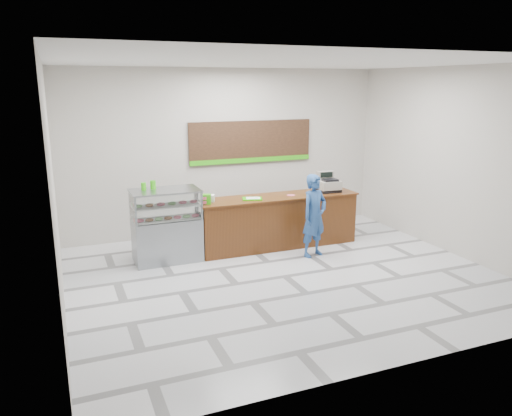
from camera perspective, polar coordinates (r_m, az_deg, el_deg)
name	(u,v)px	position (r m, az deg, el deg)	size (l,w,h in m)	color
floor	(285,276)	(8.54, 3.37, -7.81)	(7.00, 7.00, 0.00)	silver
back_wall	(227,152)	(10.81, -3.35, 6.43)	(7.00, 7.00, 0.00)	beige
ceiling	(289,62)	(7.94, 3.74, 16.36)	(7.00, 7.00, 0.00)	silver
sales_counter	(277,221)	(9.93, 2.46, -1.51)	(3.26, 0.76, 1.03)	#5B2B10
display_case	(166,225)	(9.22, -10.20, -1.92)	(1.22, 0.72, 1.33)	gray
menu_board	(251,142)	(10.94, -0.54, 7.51)	(2.80, 0.06, 0.90)	black
cash_register	(328,184)	(10.29, 8.19, 2.71)	(0.45, 0.47, 0.40)	black
card_terminal	(331,191)	(10.29, 8.57, 1.94)	(0.07, 0.14, 0.04)	black
serving_tray	(252,199)	(9.53, -0.43, 1.08)	(0.43, 0.37, 0.02)	#2AC600
napkin_box	(210,198)	(9.36, -5.24, 1.13)	(0.15, 0.15, 0.13)	white
straw_cup	(202,199)	(9.39, -6.15, 1.08)	(0.07, 0.07, 0.11)	silver
promo_box	(206,199)	(9.18, -5.79, 1.02)	(0.20, 0.13, 0.18)	#34B811
donut_decal	(291,195)	(9.88, 4.02, 1.48)	(0.17, 0.17, 0.00)	#E45B77
green_cup_left	(144,186)	(9.10, -12.73, 2.43)	(0.09, 0.09, 0.14)	#34B811
green_cup_right	(153,185)	(9.16, -11.69, 2.61)	(0.10, 0.10, 0.15)	#34B811
customer	(314,216)	(9.37, 6.68, -0.87)	(0.57, 0.37, 1.56)	#254B87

